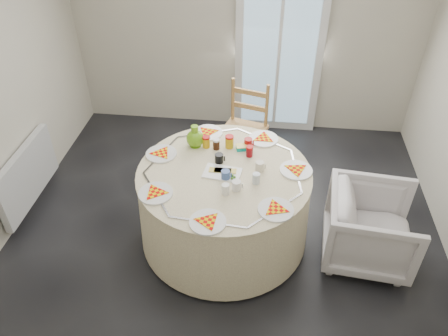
# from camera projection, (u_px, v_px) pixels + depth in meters

# --- Properties ---
(floor) EXTENTS (4.00, 4.00, 0.00)m
(floor) POSITION_uv_depth(u_px,v_px,m) (225.00, 235.00, 4.10)
(floor) COLOR black
(floor) RESTS_ON ground
(wall_back) EXTENTS (4.00, 0.02, 2.60)m
(wall_back) POSITION_uv_depth(u_px,v_px,m) (245.00, 23.00, 4.87)
(wall_back) COLOR #BCB5A3
(wall_back) RESTS_ON floor
(glass_door) EXTENTS (1.00, 0.08, 2.10)m
(glass_door) POSITION_uv_depth(u_px,v_px,m) (279.00, 48.00, 4.94)
(glass_door) COLOR silver
(glass_door) RESTS_ON floor
(radiator) EXTENTS (0.07, 1.00, 0.55)m
(radiator) POSITION_uv_depth(u_px,v_px,m) (27.00, 175.00, 4.20)
(radiator) COLOR silver
(radiator) RESTS_ON floor
(table) EXTENTS (1.51, 1.51, 0.76)m
(table) POSITION_uv_depth(u_px,v_px,m) (224.00, 206.00, 3.87)
(table) COLOR #F9F1B7
(table) RESTS_ON floor
(wooden_chair) EXTENTS (0.54, 0.53, 0.99)m
(wooden_chair) POSITION_uv_depth(u_px,v_px,m) (243.00, 132.00, 4.62)
(wooden_chair) COLOR #AB6F4C
(wooden_chair) RESTS_ON floor
(armchair) EXTENTS (0.74, 0.78, 0.74)m
(armchair) POSITION_uv_depth(u_px,v_px,m) (372.00, 223.00, 3.68)
(armchair) COLOR silver
(armchair) RESTS_ON floor
(place_settings) EXTENTS (1.92, 1.92, 0.03)m
(place_settings) POSITION_uv_depth(u_px,v_px,m) (224.00, 171.00, 3.63)
(place_settings) COLOR white
(place_settings) RESTS_ON table
(jar_cluster) EXTENTS (0.47, 0.27, 0.13)m
(jar_cluster) POSITION_uv_depth(u_px,v_px,m) (226.00, 145.00, 3.83)
(jar_cluster) COLOR #935817
(jar_cluster) RESTS_ON table
(butter_tub) EXTENTS (0.12, 0.10, 0.04)m
(butter_tub) POSITION_uv_depth(u_px,v_px,m) (242.00, 147.00, 3.87)
(butter_tub) COLOR #04A29A
(butter_tub) RESTS_ON table
(green_pitcher) EXTENTS (0.21, 0.21, 0.20)m
(green_pitcher) POSITION_uv_depth(u_px,v_px,m) (195.00, 135.00, 3.86)
(green_pitcher) COLOR #63A415
(green_pitcher) RESTS_ON table
(cheese_platter) EXTENTS (0.33, 0.24, 0.04)m
(cheese_platter) POSITION_uv_depth(u_px,v_px,m) (222.00, 172.00, 3.61)
(cheese_platter) COLOR white
(cheese_platter) RESTS_ON table
(mugs_glasses) EXTENTS (0.63, 0.63, 0.10)m
(mugs_glasses) POSITION_uv_depth(u_px,v_px,m) (239.00, 167.00, 3.60)
(mugs_glasses) COLOR gray
(mugs_glasses) RESTS_ON table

